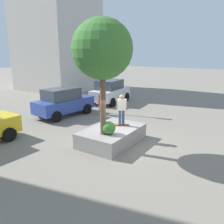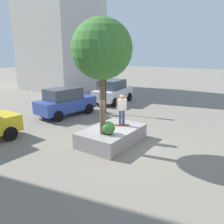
{
  "view_description": "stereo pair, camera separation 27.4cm",
  "coord_description": "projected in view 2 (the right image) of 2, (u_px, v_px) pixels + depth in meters",
  "views": [
    {
      "loc": [
        -9.63,
        -5.93,
        4.71
      ],
      "look_at": [
        0.05,
        0.36,
        1.69
      ],
      "focal_mm": 37.08,
      "sensor_mm": 36.0,
      "label": 1
    },
    {
      "loc": [
        -9.48,
        -6.16,
        4.71
      ],
      "look_at": [
        0.05,
        0.36,
        1.69
      ],
      "focal_mm": 37.08,
      "sensor_mm": 36.0,
      "label": 2
    }
  ],
  "objects": [
    {
      "name": "plaza_tree",
      "position": [
        102.0,
        50.0,
        10.38
      ],
      "size": [
        2.77,
        2.77,
        5.42
      ],
      "color": "brown",
      "rests_on": "planter_ledge"
    },
    {
      "name": "ground_plane",
      "position": [
        117.0,
        144.0,
        12.13
      ],
      "size": [
        120.0,
        120.0,
        0.0
      ],
      "primitive_type": "plane",
      "color": "gray"
    },
    {
      "name": "sedan_parked",
      "position": [
        65.0,
        102.0,
        17.37
      ],
      "size": [
        4.72,
        2.56,
        2.1
      ],
      "color": "#2D479E",
      "rests_on": "ground"
    },
    {
      "name": "planter_ledge",
      "position": [
        112.0,
        136.0,
        12.26
      ],
      "size": [
        3.58,
        2.29,
        0.79
      ],
      "primitive_type": "cube",
      "color": "gray",
      "rests_on": "ground"
    },
    {
      "name": "traffic_light_corner",
      "position": [
        106.0,
        75.0,
        17.6
      ],
      "size": [
        0.33,
        0.37,
        4.37
      ],
      "color": "black",
      "rests_on": "ground"
    },
    {
      "name": "brick_midrise",
      "position": [
        61.0,
        30.0,
        28.77
      ],
      "size": [
        7.98,
        8.46,
        14.51
      ],
      "primitive_type": "cube",
      "color": "beige",
      "rests_on": "ground"
    },
    {
      "name": "boxwood_shrub",
      "position": [
        109.0,
        128.0,
        11.27
      ],
      "size": [
        0.65,
        0.65,
        0.65
      ],
      "primitive_type": "sphere",
      "color": "#3D7A33",
      "rests_on": "planter_ledge"
    },
    {
      "name": "bystander_watching",
      "position": [
        102.0,
        103.0,
        17.66
      ],
      "size": [
        0.44,
        0.43,
        1.61
      ],
      "color": "#8C9EB7",
      "rests_on": "ground"
    },
    {
      "name": "skateboarder",
      "position": [
        122.0,
        107.0,
        12.39
      ],
      "size": [
        0.44,
        0.45,
        1.66
      ],
      "color": "navy",
      "rests_on": "skateboard"
    },
    {
      "name": "skateboard",
      "position": [
        122.0,
        125.0,
        12.64
      ],
      "size": [
        0.64,
        0.77,
        0.07
      ],
      "color": "brown",
      "rests_on": "planter_ledge"
    },
    {
      "name": "police_car",
      "position": [
        113.0,
        91.0,
        21.72
      ],
      "size": [
        4.83,
        2.52,
        2.17
      ],
      "color": "white",
      "rests_on": "ground"
    }
  ]
}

